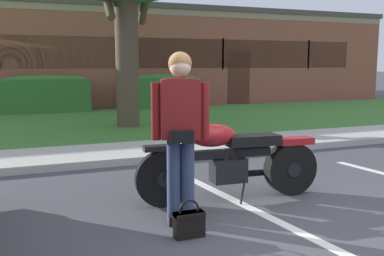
# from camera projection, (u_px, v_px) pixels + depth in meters

# --- Properties ---
(ground_plane) EXTENTS (140.00, 140.00, 0.00)m
(ground_plane) POSITION_uv_depth(u_px,v_px,m) (282.00, 240.00, 4.04)
(ground_plane) COLOR #424247
(curb_strip) EXTENTS (60.00, 0.20, 0.12)m
(curb_strip) POSITION_uv_depth(u_px,v_px,m) (161.00, 158.00, 7.29)
(curb_strip) COLOR #B7B2A8
(curb_strip) RESTS_ON ground
(concrete_walk) EXTENTS (60.00, 1.50, 0.08)m
(concrete_walk) POSITION_uv_depth(u_px,v_px,m) (146.00, 150.00, 8.07)
(concrete_walk) COLOR #B7B2A8
(concrete_walk) RESTS_ON ground
(grass_lawn) EXTENTS (60.00, 6.66, 0.06)m
(grass_lawn) POSITION_uv_depth(u_px,v_px,m) (103.00, 123.00, 11.81)
(grass_lawn) COLOR #3D752D
(grass_lawn) RESTS_ON ground
(stall_stripe_1) EXTENTS (0.57, 4.39, 0.01)m
(stall_stripe_1) POSITION_uv_depth(u_px,v_px,m) (292.00, 228.00, 4.32)
(stall_stripe_1) COLOR silver
(stall_stripe_1) RESTS_ON ground
(motorcycle) EXTENTS (2.24, 0.82, 1.18)m
(motorcycle) POSITION_uv_depth(u_px,v_px,m) (237.00, 159.00, 5.20)
(motorcycle) COLOR black
(motorcycle) RESTS_ON ground
(rider_person) EXTENTS (0.56, 0.36, 1.70)m
(rider_person) POSITION_uv_depth(u_px,v_px,m) (180.00, 125.00, 4.36)
(rider_person) COLOR black
(rider_person) RESTS_ON ground
(handbag) EXTENTS (0.28, 0.13, 0.36)m
(handbag) POSITION_uv_depth(u_px,v_px,m) (189.00, 222.00, 4.08)
(handbag) COLOR black
(handbag) RESTS_ON ground
(hedge_center_left) EXTENTS (2.74, 0.90, 1.24)m
(hedge_center_left) POSITION_uv_depth(u_px,v_px,m) (45.00, 93.00, 14.21)
(hedge_center_left) COLOR #336B2D
(hedge_center_left) RESTS_ON ground
(hedge_center_right) EXTENTS (2.67, 0.90, 1.24)m
(hedge_center_right) POSITION_uv_depth(u_px,v_px,m) (163.00, 91.00, 15.69)
(hedge_center_right) COLOR #336B2D
(hedge_center_right) RESTS_ON ground
(brick_building) EXTENTS (23.84, 10.32, 3.79)m
(brick_building) POSITION_uv_depth(u_px,v_px,m) (96.00, 57.00, 20.43)
(brick_building) COLOR #93513D
(brick_building) RESTS_ON ground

